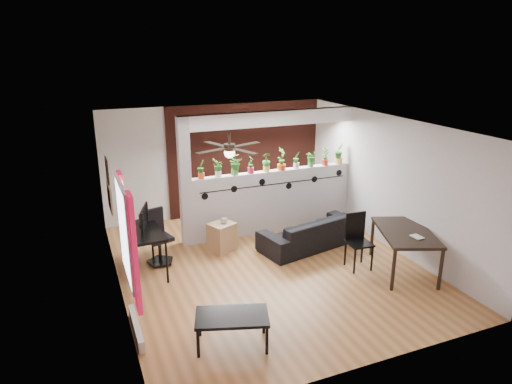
# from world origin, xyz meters

# --- Properties ---
(room_shell) EXTENTS (6.30, 7.10, 2.90)m
(room_shell) POSITION_xyz_m (0.00, 0.00, 1.30)
(room_shell) COLOR #986131
(room_shell) RESTS_ON ground
(partition_wall) EXTENTS (3.60, 0.18, 1.35)m
(partition_wall) POSITION_xyz_m (0.80, 1.50, 0.68)
(partition_wall) COLOR #BCBCC1
(partition_wall) RESTS_ON ground
(ceiling_header) EXTENTS (3.60, 0.18, 0.30)m
(ceiling_header) POSITION_xyz_m (0.80, 1.50, 2.45)
(ceiling_header) COLOR white
(ceiling_header) RESTS_ON room_shell
(pier_column) EXTENTS (0.22, 0.20, 2.60)m
(pier_column) POSITION_xyz_m (-1.11, 1.50, 1.30)
(pier_column) COLOR #BCBCC1
(pier_column) RESTS_ON ground
(brick_panel) EXTENTS (3.90, 0.05, 2.60)m
(brick_panel) POSITION_xyz_m (0.80, 2.97, 1.30)
(brick_panel) COLOR #9D3C2D
(brick_panel) RESTS_ON ground
(vine_decal) EXTENTS (3.31, 0.01, 0.30)m
(vine_decal) POSITION_xyz_m (0.80, 1.40, 1.08)
(vine_decal) COLOR black
(vine_decal) RESTS_ON partition_wall
(window_assembly) EXTENTS (0.09, 1.30, 1.55)m
(window_assembly) POSITION_xyz_m (-2.56, -1.20, 1.51)
(window_assembly) COLOR white
(window_assembly) RESTS_ON room_shell
(baseboard_heater) EXTENTS (0.08, 1.00, 0.18)m
(baseboard_heater) POSITION_xyz_m (-2.54, -1.20, 0.09)
(baseboard_heater) COLOR silver
(baseboard_heater) RESTS_ON ground
(corkboard) EXTENTS (0.03, 0.60, 0.45)m
(corkboard) POSITION_xyz_m (-2.58, 0.95, 1.35)
(corkboard) COLOR olive
(corkboard) RESTS_ON room_shell
(framed_art) EXTENTS (0.03, 0.34, 0.44)m
(framed_art) POSITION_xyz_m (-2.58, 0.90, 1.85)
(framed_art) COLOR #8C7259
(framed_art) RESTS_ON room_shell
(ceiling_fan) EXTENTS (1.19, 1.19, 0.43)m
(ceiling_fan) POSITION_xyz_m (-0.80, -0.30, 2.31)
(ceiling_fan) COLOR black
(ceiling_fan) RESTS_ON room_shell
(potted_plant_0) EXTENTS (0.23, 0.23, 0.37)m
(potted_plant_0) POSITION_xyz_m (-0.78, 1.50, 1.55)
(potted_plant_0) COLOR red
(potted_plant_0) RESTS_ON partition_wall
(potted_plant_1) EXTENTS (0.21, 0.23, 0.37)m
(potted_plant_1) POSITION_xyz_m (-0.43, 1.50, 1.55)
(potted_plant_1) COLOR white
(potted_plant_1) RESTS_ON partition_wall
(potted_plant_2) EXTENTS (0.25, 0.26, 0.41)m
(potted_plant_2) POSITION_xyz_m (-0.08, 1.50, 1.57)
(potted_plant_2) COLOR #3C8B32
(potted_plant_2) RESTS_ON partition_wall
(potted_plant_3) EXTENTS (0.20, 0.23, 0.39)m
(potted_plant_3) POSITION_xyz_m (0.27, 1.50, 1.56)
(potted_plant_3) COLOR red
(potted_plant_3) RESTS_ON partition_wall
(potted_plant_4) EXTENTS (0.20, 0.17, 0.40)m
(potted_plant_4) POSITION_xyz_m (0.62, 1.50, 1.56)
(potted_plant_4) COLOR #E1C64F
(potted_plant_4) RESTS_ON partition_wall
(potted_plant_5) EXTENTS (0.33, 0.33, 0.48)m
(potted_plant_5) POSITION_xyz_m (0.98, 1.50, 1.60)
(potted_plant_5) COLOR #D94419
(potted_plant_5) RESTS_ON partition_wall
(potted_plant_6) EXTENTS (0.20, 0.17, 0.36)m
(potted_plant_6) POSITION_xyz_m (1.33, 1.50, 1.54)
(potted_plant_6) COLOR silver
(potted_plant_6) RESTS_ON partition_wall
(potted_plant_7) EXTENTS (0.21, 0.19, 0.36)m
(potted_plant_7) POSITION_xyz_m (1.68, 1.50, 1.54)
(potted_plant_7) COLOR green
(potted_plant_7) RESTS_ON partition_wall
(potted_plant_8) EXTENTS (0.21, 0.18, 0.40)m
(potted_plant_8) POSITION_xyz_m (2.03, 1.50, 1.56)
(potted_plant_8) COLOR #B9361D
(potted_plant_8) RESTS_ON partition_wall
(potted_plant_9) EXTENTS (0.30, 0.28, 0.46)m
(potted_plant_9) POSITION_xyz_m (2.38, 1.50, 1.59)
(potted_plant_9) COLOR gold
(potted_plant_9) RESTS_ON partition_wall
(sofa) EXTENTS (2.13, 1.18, 0.59)m
(sofa) POSITION_xyz_m (1.15, 0.48, 0.29)
(sofa) COLOR black
(sofa) RESTS_ON ground
(cube_shelf) EXTENTS (0.59, 0.56, 0.56)m
(cube_shelf) POSITION_xyz_m (-0.56, 0.95, 0.28)
(cube_shelf) COLOR #A47F56
(cube_shelf) RESTS_ON ground
(cup) EXTENTS (0.16, 0.16, 0.10)m
(cup) POSITION_xyz_m (-0.51, 0.95, 0.61)
(cup) COLOR gray
(cup) RESTS_ON cube_shelf
(computer_desk) EXTENTS (0.66, 1.16, 0.82)m
(computer_desk) POSITION_xyz_m (-2.11, 0.57, 0.74)
(computer_desk) COLOR black
(computer_desk) RESTS_ON ground
(monitor) EXTENTS (0.36, 0.17, 0.20)m
(monitor) POSITION_xyz_m (-2.11, 0.72, 0.92)
(monitor) COLOR black
(monitor) RESTS_ON computer_desk
(office_chair) EXTENTS (0.53, 0.53, 1.00)m
(office_chair) POSITION_xyz_m (-1.82, 0.89, 0.44)
(office_chair) COLOR black
(office_chair) RESTS_ON ground
(dining_table) EXTENTS (1.32, 1.63, 0.77)m
(dining_table) POSITION_xyz_m (2.16, -1.11, 0.69)
(dining_table) COLOR black
(dining_table) RESTS_ON ground
(book) EXTENTS (0.16, 0.21, 0.02)m
(book) POSITION_xyz_m (2.06, -1.41, 0.78)
(book) COLOR gray
(book) RESTS_ON dining_table
(folding_chair) EXTENTS (0.44, 0.44, 1.02)m
(folding_chair) POSITION_xyz_m (1.49, -0.62, 0.60)
(folding_chair) COLOR black
(folding_chair) RESTS_ON ground
(coffee_table) EXTENTS (1.09, 0.82, 0.45)m
(coffee_table) POSITION_xyz_m (-1.37, -1.95, 0.41)
(coffee_table) COLOR black
(coffee_table) RESTS_ON ground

